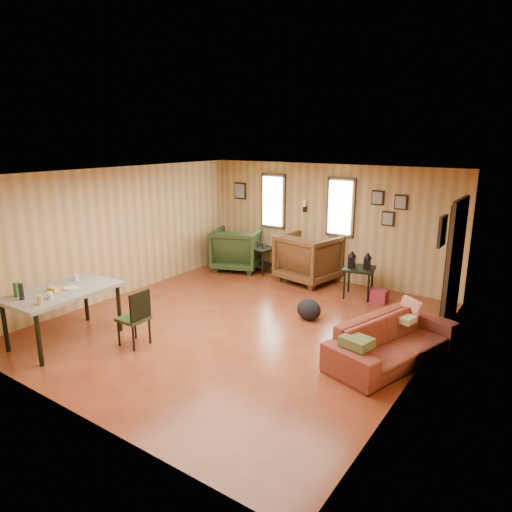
% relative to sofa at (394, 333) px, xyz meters
% --- Properties ---
extents(room, '(5.54, 6.04, 2.44)m').
position_rel_sofa_xyz_m(room, '(-2.22, 0.12, 0.81)').
color(room, brown).
rests_on(room, ground).
extents(sofa, '(1.15, 2.09, 0.78)m').
position_rel_sofa_xyz_m(sofa, '(0.00, 0.00, 0.00)').
color(sofa, maroon).
rests_on(sofa, ground).
extents(recliner_brown, '(1.24, 1.18, 1.11)m').
position_rel_sofa_xyz_m(recliner_brown, '(-2.58, 2.45, 0.16)').
color(recliner_brown, '#533419').
rests_on(recliner_brown, ground).
extents(recliner_green, '(1.27, 1.23, 1.03)m').
position_rel_sofa_xyz_m(recliner_green, '(-4.33, 2.33, 0.12)').
color(recliner_green, '#243417').
rests_on(recliner_green, ground).
extents(end_table, '(0.61, 0.57, 0.69)m').
position_rel_sofa_xyz_m(end_table, '(-3.77, 2.44, -0.00)').
color(end_table, black).
rests_on(end_table, ground).
extents(side_table, '(0.65, 0.65, 0.88)m').
position_rel_sofa_xyz_m(side_table, '(-1.36, 2.13, 0.21)').
color(side_table, black).
rests_on(side_table, ground).
extents(cooler, '(0.32, 0.23, 0.23)m').
position_rel_sofa_xyz_m(cooler, '(-0.95, 2.10, -0.28)').
color(cooler, maroon).
rests_on(cooler, ground).
extents(backpack, '(0.42, 0.32, 0.36)m').
position_rel_sofa_xyz_m(backpack, '(-1.59, 0.62, -0.21)').
color(backpack, black).
rests_on(backpack, ground).
extents(sofa_pillows, '(0.63, 1.59, 0.32)m').
position_rel_sofa_xyz_m(sofa_pillows, '(-0.12, -0.08, 0.10)').
color(sofa_pillows, '#4C532E').
rests_on(sofa_pillows, sofa).
extents(dining_table, '(0.99, 1.58, 1.01)m').
position_rel_sofa_xyz_m(dining_table, '(-4.17, -2.12, 0.33)').
color(dining_table, gray).
rests_on(dining_table, ground).
extents(dining_chair, '(0.38, 0.38, 0.84)m').
position_rel_sofa_xyz_m(dining_chair, '(-3.17, -1.63, 0.08)').
color(dining_chair, '#243417').
rests_on(dining_chair, ground).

